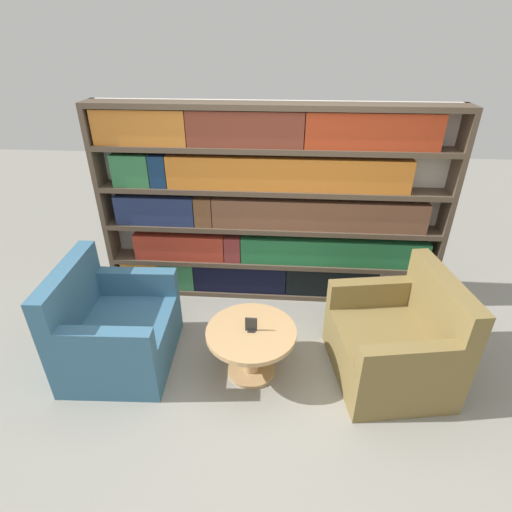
% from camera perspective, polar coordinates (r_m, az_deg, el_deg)
% --- Properties ---
extents(ground_plane, '(14.00, 14.00, 0.00)m').
position_cam_1_polar(ground_plane, '(3.37, 0.78, -19.40)').
color(ground_plane, gray).
extents(bookshelf, '(3.40, 0.30, 1.99)m').
position_cam_1_polar(bookshelf, '(3.99, 1.60, 6.88)').
color(bookshelf, silver).
rests_on(bookshelf, ground_plane).
extents(armchair_left, '(0.88, 0.98, 0.93)m').
position_cam_1_polar(armchair_left, '(3.65, -19.50, -10.06)').
color(armchair_left, '#386684').
rests_on(armchair_left, ground_plane).
extents(armchair_right, '(0.98, 1.07, 0.93)m').
position_cam_1_polar(armchair_right, '(3.51, 19.23, -11.80)').
color(armchair_right, olive).
rests_on(armchair_right, ground_plane).
extents(coffee_table, '(0.73, 0.73, 0.45)m').
position_cam_1_polar(coffee_table, '(3.33, -0.68, -12.26)').
color(coffee_table, tan).
rests_on(coffee_table, ground_plane).
extents(table_sign, '(0.10, 0.06, 0.12)m').
position_cam_1_polar(table_sign, '(3.21, -0.70, -9.88)').
color(table_sign, black).
rests_on(table_sign, coffee_table).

